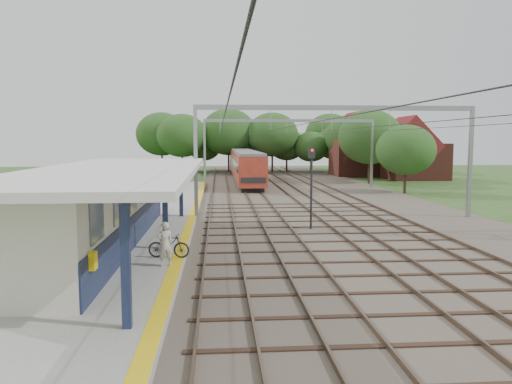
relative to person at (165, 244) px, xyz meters
name	(u,v)px	position (x,y,z in m)	size (l,w,h in m)	color
ground	(336,297)	(5.61, -2.99, -1.17)	(160.00, 160.00, 0.00)	#2D4C1E
ballast_bed	(302,193)	(9.61, 27.01, -1.12)	(18.00, 90.00, 0.10)	#473D33
platform	(152,222)	(-1.89, 11.01, -0.99)	(5.00, 52.00, 0.35)	gray
yellow_stripe	(191,219)	(0.36, 11.01, -0.81)	(0.45, 52.00, 0.01)	yellow
station_building	(98,206)	(-3.27, 4.01, 0.88)	(3.41, 18.00, 3.40)	beige
canopy	(119,171)	(-2.16, 3.01, 2.48)	(6.40, 20.00, 3.44)	#121B39
rail_tracks	(275,192)	(7.11, 27.01, -0.99)	(11.80, 88.00, 0.15)	brown
catenary_system	(305,133)	(9.00, 22.29, 4.35)	(17.22, 88.00, 7.00)	gray
tree_band	(270,140)	(9.45, 54.13, 3.75)	(31.72, 30.88, 8.82)	#382619
house_near	(415,155)	(26.61, 43.01, 1.82)	(7.00, 6.12, 7.89)	brown
house_far	(362,152)	(21.61, 49.01, 2.07)	(8.00, 6.12, 8.66)	brown
person	(165,244)	(0.00, 0.00, 0.00)	(0.60, 0.39, 1.63)	beige
bicycle	(169,245)	(0.01, 1.27, -0.33)	(0.46, 1.63, 0.98)	black
train	(244,164)	(5.11, 43.72, 0.84)	(2.72, 33.82, 3.58)	black
signal_post	(311,178)	(6.96, 8.54, 1.70)	(0.34, 0.29, 4.50)	black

